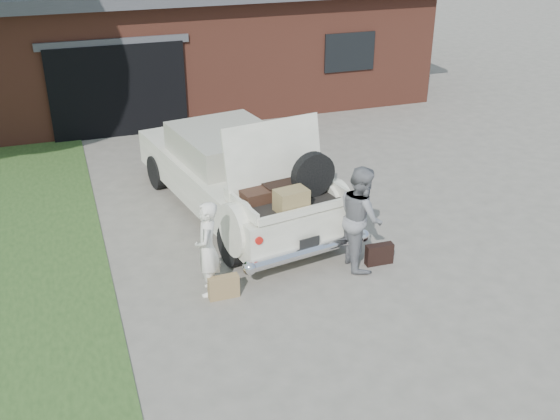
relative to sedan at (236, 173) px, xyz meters
name	(u,v)px	position (x,y,z in m)	size (l,w,h in m)	color
ground	(293,293)	(0.03, -2.95, -0.77)	(90.00, 90.00, 0.00)	gray
house	(189,33)	(1.01, 8.52, 0.90)	(12.80, 7.80, 3.30)	brown
sedan	(236,173)	(0.00, 0.00, 0.00)	(2.88, 5.49, 2.15)	white
woman_left	(207,249)	(-1.14, -2.50, -0.04)	(0.53, 0.35, 1.46)	white
woman_right	(361,217)	(1.30, -2.49, 0.07)	(0.81, 0.63, 1.67)	gray
suitcase_left	(224,287)	(-0.97, -2.71, -0.59)	(0.45, 0.14, 0.35)	#9F8051
suitcase_right	(379,254)	(1.62, -2.59, -0.59)	(0.45, 0.14, 0.35)	black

